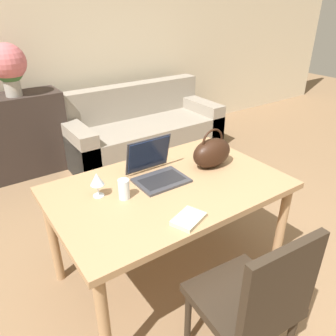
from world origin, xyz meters
The scene contains 10 objects.
wall_back centered at (0.00, 3.08, 1.35)m, with size 10.00×0.06×2.70m.
dining_table centered at (-0.03, 0.63, 0.65)m, with size 1.42×0.91×0.73m.
chair centered at (-0.09, -0.15, 0.51)m, with size 0.47×0.47×0.92m.
couch centered at (0.87, 2.50, 0.29)m, with size 1.89×0.82×0.82m.
laptop centered at (-0.04, 0.76, 0.79)m, with size 0.31×0.30×0.25m.
drinking_glass centered at (-0.32, 0.65, 0.79)m, with size 0.06×0.06×0.12m.
wine_glass centered at (-0.44, 0.76, 0.84)m, with size 0.08×0.08×0.15m.
handbag centered at (0.35, 0.68, 0.83)m, with size 0.29×0.17×0.27m.
flower_vase centered at (-0.45, 2.73, 1.17)m, with size 0.35×0.35×0.50m.
book centered at (-0.15, 0.27, 0.74)m, with size 0.21×0.18×0.02m.
Camera 1 is at (-1.02, -0.79, 1.75)m, focal length 35.00 mm.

